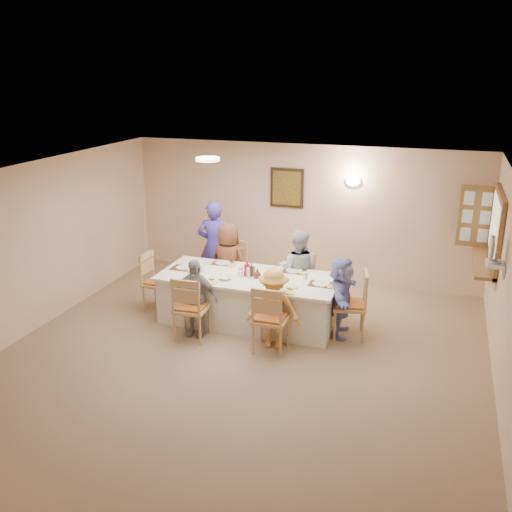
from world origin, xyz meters
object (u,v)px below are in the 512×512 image
(desk_fan, at_px, (494,253))
(diner_back_left, at_px, (228,263))
(chair_left_end, at_px, (159,282))
(dining_table, at_px, (249,299))
(condiment_ketchup, at_px, (247,268))
(diner_front_left, at_px, (195,298))
(serving_hatch, at_px, (496,230))
(chair_front_right, at_px, (271,317))
(diner_front_right, at_px, (273,309))
(chair_back_right, at_px, (300,282))
(diner_back_right, at_px, (298,271))
(caregiver, at_px, (214,246))
(chair_back_left, at_px, (231,271))
(diner_right_end, at_px, (341,296))
(chair_right_end, at_px, (349,304))
(chair_front_left, at_px, (192,307))

(desk_fan, height_order, diner_back_left, desk_fan)
(chair_left_end, bearing_deg, diner_back_left, -53.21)
(dining_table, height_order, diner_back_left, diner_back_left)
(condiment_ketchup, bearing_deg, diner_front_left, -130.08)
(desk_fan, bearing_deg, serving_hatch, 85.34)
(chair_front_right, height_order, diner_front_right, diner_front_right)
(chair_back_right, distance_m, diner_front_left, 1.91)
(diner_back_right, bearing_deg, chair_left_end, 15.63)
(caregiver, bearing_deg, chair_front_right, 114.89)
(dining_table, distance_m, chair_back_right, 1.00)
(chair_back_left, distance_m, diner_back_right, 1.22)
(diner_front_left, xyz_separation_m, diner_front_right, (1.20, 0.00, -0.01))
(chair_front_right, bearing_deg, serving_hatch, -147.11)
(chair_front_right, relative_size, diner_back_left, 0.73)
(chair_left_end, distance_m, caregiver, 1.29)
(chair_back_right, relative_size, diner_right_end, 0.74)
(chair_left_end, xyz_separation_m, chair_right_end, (3.10, 0.00, 0.03))
(diner_front_left, xyz_separation_m, diner_right_end, (2.02, 0.68, 0.02))
(diner_back_right, bearing_deg, caregiver, -17.82)
(dining_table, bearing_deg, chair_front_right, -53.13)
(desk_fan, height_order, condiment_ketchup, desk_fan)
(serving_hatch, height_order, dining_table, serving_hatch)
(caregiver, bearing_deg, diner_front_left, 88.47)
(diner_back_left, distance_m, diner_right_end, 2.13)
(dining_table, bearing_deg, diner_front_left, -131.42)
(diner_front_left, bearing_deg, diner_front_right, -2.43)
(chair_back_left, xyz_separation_m, diner_front_left, (-0.00, -1.48, 0.09))
(chair_front_right, distance_m, diner_right_end, 1.15)
(chair_front_right, distance_m, diner_back_left, 1.91)
(chair_back_left, xyz_separation_m, diner_back_right, (1.20, -0.12, 0.18))
(chair_front_left, height_order, diner_back_left, diner_back_left)
(dining_table, xyz_separation_m, chair_left_end, (-1.55, 0.00, 0.10))
(chair_back_left, relative_size, diner_front_right, 0.85)
(diner_back_left, distance_m, diner_front_right, 1.82)
(diner_front_right, bearing_deg, diner_back_right, 84.15)
(caregiver, bearing_deg, diner_right_end, 139.69)
(diner_front_left, bearing_deg, chair_front_right, -8.14)
(diner_front_right, relative_size, caregiver, 0.73)
(dining_table, relative_size, condiment_ketchup, 10.74)
(serving_hatch, distance_m, diner_front_right, 3.52)
(chair_right_end, distance_m, diner_front_right, 1.17)
(serving_hatch, height_order, diner_back_left, serving_hatch)
(chair_front_left, xyz_separation_m, diner_back_right, (1.20, 1.48, 0.19))
(diner_back_right, distance_m, diner_front_left, 1.82)
(desk_fan, distance_m, chair_right_end, 2.11)
(chair_front_right, distance_m, chair_right_end, 1.24)
(dining_table, height_order, chair_front_right, chair_front_right)
(caregiver, relative_size, condiment_ketchup, 6.24)
(dining_table, distance_m, chair_front_left, 1.01)
(chair_left_end, distance_m, diner_front_left, 1.17)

